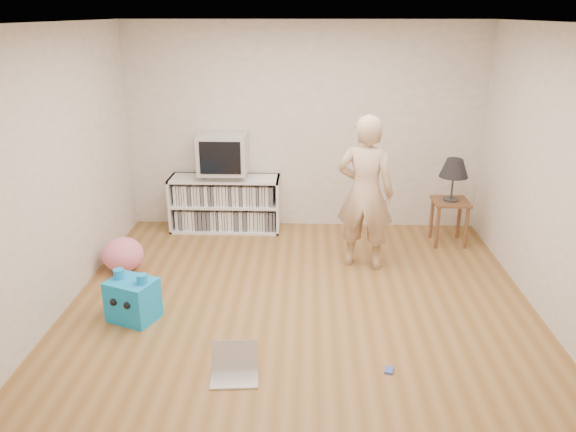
% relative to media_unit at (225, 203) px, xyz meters
% --- Properties ---
extents(ground, '(4.50, 4.50, 0.00)m').
position_rel_media_unit_xyz_m(ground, '(1.00, -2.04, -0.35)').
color(ground, brown).
rests_on(ground, ground).
extents(walls, '(4.52, 4.52, 2.60)m').
position_rel_media_unit_xyz_m(walls, '(1.00, -2.04, 0.95)').
color(walls, beige).
rests_on(walls, ground).
extents(ceiling, '(4.50, 4.50, 0.01)m').
position_rel_media_unit_xyz_m(ceiling, '(1.00, -2.04, 2.25)').
color(ceiling, white).
rests_on(ceiling, walls).
extents(media_unit, '(1.40, 0.45, 0.70)m').
position_rel_media_unit_xyz_m(media_unit, '(0.00, 0.00, 0.00)').
color(media_unit, white).
rests_on(media_unit, ground).
extents(dvd_deck, '(0.45, 0.35, 0.07)m').
position_rel_media_unit_xyz_m(dvd_deck, '(0.00, -0.02, 0.39)').
color(dvd_deck, gray).
rests_on(dvd_deck, media_unit).
extents(crt_tv, '(0.60, 0.53, 0.50)m').
position_rel_media_unit_xyz_m(crt_tv, '(0.00, -0.02, 0.67)').
color(crt_tv, '#B2B2B8').
rests_on(crt_tv, dvd_deck).
extents(side_table, '(0.42, 0.42, 0.55)m').
position_rel_media_unit_xyz_m(side_table, '(2.78, -0.39, 0.07)').
color(side_table, brown).
rests_on(side_table, ground).
extents(table_lamp, '(0.34, 0.34, 0.52)m').
position_rel_media_unit_xyz_m(table_lamp, '(2.78, -0.39, 0.59)').
color(table_lamp, '#333333').
rests_on(table_lamp, side_table).
extents(person, '(0.70, 0.55, 1.70)m').
position_rel_media_unit_xyz_m(person, '(1.68, -1.07, 0.50)').
color(person, '#C9A989').
rests_on(person, ground).
extents(laptop, '(0.39, 0.32, 0.25)m').
position_rel_media_unit_xyz_m(laptop, '(0.51, -3.15, -0.28)').
color(laptop, silver).
rests_on(laptop, ground).
extents(playing_cards, '(0.08, 0.10, 0.02)m').
position_rel_media_unit_xyz_m(playing_cards, '(1.73, -3.06, -0.34)').
color(playing_cards, '#4454B6').
rests_on(playing_cards, ground).
extents(plush_blue, '(0.51, 0.46, 0.48)m').
position_rel_media_unit_xyz_m(plush_blue, '(-0.53, -2.33, -0.15)').
color(plush_blue, '#0D8FE2').
rests_on(plush_blue, ground).
extents(plush_pink, '(0.46, 0.46, 0.38)m').
position_rel_media_unit_xyz_m(plush_pink, '(-0.95, -1.30, -0.16)').
color(plush_pink, pink).
rests_on(plush_pink, ground).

